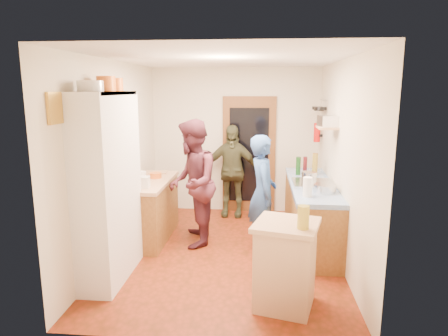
# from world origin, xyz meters

# --- Properties ---
(floor) EXTENTS (3.00, 4.00, 0.02)m
(floor) POSITION_xyz_m (0.00, 0.00, -0.01)
(floor) COLOR maroon
(floor) RESTS_ON ground
(ceiling) EXTENTS (3.00, 4.00, 0.02)m
(ceiling) POSITION_xyz_m (0.00, 0.00, 2.61)
(ceiling) COLOR silver
(ceiling) RESTS_ON ground
(wall_back) EXTENTS (3.00, 0.02, 2.60)m
(wall_back) POSITION_xyz_m (0.00, 2.01, 1.30)
(wall_back) COLOR beige
(wall_back) RESTS_ON ground
(wall_front) EXTENTS (3.00, 0.02, 2.60)m
(wall_front) POSITION_xyz_m (0.00, -2.01, 1.30)
(wall_front) COLOR beige
(wall_front) RESTS_ON ground
(wall_left) EXTENTS (0.02, 4.00, 2.60)m
(wall_left) POSITION_xyz_m (-1.51, 0.00, 1.30)
(wall_left) COLOR beige
(wall_left) RESTS_ON ground
(wall_right) EXTENTS (0.02, 4.00, 2.60)m
(wall_right) POSITION_xyz_m (1.51, 0.00, 1.30)
(wall_right) COLOR beige
(wall_right) RESTS_ON ground
(door_frame) EXTENTS (0.95, 0.06, 2.10)m
(door_frame) POSITION_xyz_m (0.25, 1.97, 1.05)
(door_frame) COLOR brown
(door_frame) RESTS_ON ground
(door_glass) EXTENTS (0.70, 0.02, 1.70)m
(door_glass) POSITION_xyz_m (0.25, 1.94, 1.05)
(door_glass) COLOR black
(door_glass) RESTS_ON door_frame
(hutch_body) EXTENTS (0.40, 1.20, 2.20)m
(hutch_body) POSITION_xyz_m (-1.30, -0.80, 1.10)
(hutch_body) COLOR silver
(hutch_body) RESTS_ON ground
(hutch_top_shelf) EXTENTS (0.40, 1.14, 0.04)m
(hutch_top_shelf) POSITION_xyz_m (-1.30, -0.80, 2.18)
(hutch_top_shelf) COLOR silver
(hutch_top_shelf) RESTS_ON hutch_body
(plate_stack) EXTENTS (0.27, 0.27, 0.11)m
(plate_stack) POSITION_xyz_m (-1.30, -1.13, 2.26)
(plate_stack) COLOR white
(plate_stack) RESTS_ON hutch_top_shelf
(orange_pot_a) EXTENTS (0.21, 0.21, 0.17)m
(orange_pot_a) POSITION_xyz_m (-1.30, -0.70, 2.28)
(orange_pot_a) COLOR orange
(orange_pot_a) RESTS_ON hutch_top_shelf
(orange_pot_b) EXTENTS (0.18, 0.18, 0.16)m
(orange_pot_b) POSITION_xyz_m (-1.30, -0.40, 2.28)
(orange_pot_b) COLOR orange
(orange_pot_b) RESTS_ON hutch_top_shelf
(left_counter_base) EXTENTS (0.60, 1.40, 0.85)m
(left_counter_base) POSITION_xyz_m (-1.20, 0.45, 0.42)
(left_counter_base) COLOR olive
(left_counter_base) RESTS_ON ground
(left_counter_top) EXTENTS (0.64, 1.44, 0.05)m
(left_counter_top) POSITION_xyz_m (-1.20, 0.45, 0.88)
(left_counter_top) COLOR tan
(left_counter_top) RESTS_ON left_counter_base
(toaster) EXTENTS (0.22, 0.15, 0.16)m
(toaster) POSITION_xyz_m (-1.15, -0.02, 0.98)
(toaster) COLOR white
(toaster) RESTS_ON left_counter_top
(kettle) EXTENTS (0.18, 0.18, 0.16)m
(kettle) POSITION_xyz_m (-1.25, 0.30, 0.98)
(kettle) COLOR white
(kettle) RESTS_ON left_counter_top
(orange_bowl) EXTENTS (0.22, 0.22, 0.08)m
(orange_bowl) POSITION_xyz_m (-1.12, 0.61, 0.94)
(orange_bowl) COLOR orange
(orange_bowl) RESTS_ON left_counter_top
(chopping_board) EXTENTS (0.32, 0.25, 0.02)m
(chopping_board) POSITION_xyz_m (-1.18, 0.96, 0.91)
(chopping_board) COLOR tan
(chopping_board) RESTS_ON left_counter_top
(right_counter_base) EXTENTS (0.60, 2.20, 0.84)m
(right_counter_base) POSITION_xyz_m (1.20, 0.50, 0.42)
(right_counter_base) COLOR olive
(right_counter_base) RESTS_ON ground
(right_counter_top) EXTENTS (0.62, 2.22, 0.06)m
(right_counter_top) POSITION_xyz_m (1.20, 0.50, 0.87)
(right_counter_top) COLOR #134EA0
(right_counter_top) RESTS_ON right_counter_base
(hob) EXTENTS (0.55, 0.58, 0.04)m
(hob) POSITION_xyz_m (1.20, 0.38, 0.92)
(hob) COLOR silver
(hob) RESTS_ON right_counter_top
(pot_on_hob) EXTENTS (0.21, 0.21, 0.13)m
(pot_on_hob) POSITION_xyz_m (1.15, 0.43, 1.01)
(pot_on_hob) COLOR silver
(pot_on_hob) RESTS_ON hob
(bottle_a) EXTENTS (0.09, 0.09, 0.29)m
(bottle_a) POSITION_xyz_m (1.05, 1.03, 1.04)
(bottle_a) COLOR #143F14
(bottle_a) RESTS_ON right_counter_top
(bottle_b) EXTENTS (0.08, 0.08, 0.26)m
(bottle_b) POSITION_xyz_m (1.18, 1.25, 1.03)
(bottle_b) COLOR #591419
(bottle_b) RESTS_ON right_counter_top
(bottle_c) EXTENTS (0.10, 0.10, 0.34)m
(bottle_c) POSITION_xyz_m (1.31, 1.06, 1.07)
(bottle_c) COLOR olive
(bottle_c) RESTS_ON right_counter_top
(paper_towel) EXTENTS (0.15, 0.15, 0.25)m
(paper_towel) POSITION_xyz_m (1.05, -0.26, 1.02)
(paper_towel) COLOR white
(paper_towel) RESTS_ON right_counter_top
(mixing_bowl) EXTENTS (0.29, 0.29, 0.11)m
(mixing_bowl) POSITION_xyz_m (1.30, -0.03, 0.95)
(mixing_bowl) COLOR silver
(mixing_bowl) RESTS_ON right_counter_top
(island_base) EXTENTS (0.67, 0.67, 0.86)m
(island_base) POSITION_xyz_m (0.73, -1.31, 0.43)
(island_base) COLOR tan
(island_base) RESTS_ON ground
(island_top) EXTENTS (0.76, 0.76, 0.05)m
(island_top) POSITION_xyz_m (0.73, -1.31, 0.89)
(island_top) COLOR tan
(island_top) RESTS_ON island_base
(cutting_board) EXTENTS (0.41, 0.36, 0.02)m
(cutting_board) POSITION_xyz_m (0.69, -1.25, 0.90)
(cutting_board) COLOR white
(cutting_board) RESTS_ON island_top
(oil_jar) EXTENTS (0.14, 0.14, 0.23)m
(oil_jar) POSITION_xyz_m (0.87, -1.47, 1.02)
(oil_jar) COLOR #AD9E2D
(oil_jar) RESTS_ON island_top
(pan_rail) EXTENTS (0.02, 0.65, 0.02)m
(pan_rail) POSITION_xyz_m (1.46, 1.52, 2.05)
(pan_rail) COLOR silver
(pan_rail) RESTS_ON wall_right
(pan_hang_a) EXTENTS (0.18, 0.18, 0.05)m
(pan_hang_a) POSITION_xyz_m (1.40, 1.35, 1.92)
(pan_hang_a) COLOR black
(pan_hang_a) RESTS_ON pan_rail
(pan_hang_b) EXTENTS (0.16, 0.16, 0.05)m
(pan_hang_b) POSITION_xyz_m (1.40, 1.55, 1.90)
(pan_hang_b) COLOR black
(pan_hang_b) RESTS_ON pan_rail
(pan_hang_c) EXTENTS (0.17, 0.17, 0.05)m
(pan_hang_c) POSITION_xyz_m (1.40, 1.75, 1.91)
(pan_hang_c) COLOR black
(pan_hang_c) RESTS_ON pan_rail
(wall_shelf) EXTENTS (0.26, 0.42, 0.03)m
(wall_shelf) POSITION_xyz_m (1.37, 0.45, 1.70)
(wall_shelf) COLOR tan
(wall_shelf) RESTS_ON wall_right
(radio) EXTENTS (0.26, 0.33, 0.15)m
(radio) POSITION_xyz_m (1.37, 0.45, 1.79)
(radio) COLOR silver
(radio) RESTS_ON wall_shelf
(ext_bracket) EXTENTS (0.06, 0.10, 0.04)m
(ext_bracket) POSITION_xyz_m (1.47, 1.70, 1.45)
(ext_bracket) COLOR black
(ext_bracket) RESTS_ON wall_right
(fire_extinguisher) EXTENTS (0.11, 0.11, 0.32)m
(fire_extinguisher) POSITION_xyz_m (1.41, 1.70, 1.50)
(fire_extinguisher) COLOR red
(fire_extinguisher) RESTS_ON wall_right
(picture_frame) EXTENTS (0.03, 0.25, 0.30)m
(picture_frame) POSITION_xyz_m (-1.48, -1.55, 2.05)
(picture_frame) COLOR gold
(picture_frame) RESTS_ON wall_left
(person_hob) EXTENTS (0.46, 0.64, 1.62)m
(person_hob) POSITION_xyz_m (0.53, 0.20, 0.81)
(person_hob) COLOR #2B4E8F
(person_hob) RESTS_ON ground
(person_left) EXTENTS (0.79, 0.96, 1.82)m
(person_left) POSITION_xyz_m (-0.48, 0.33, 0.91)
(person_left) COLOR #491E28
(person_left) RESTS_ON ground
(person_back) EXTENTS (0.97, 0.45, 1.62)m
(person_back) POSITION_xyz_m (-0.03, 1.67, 0.81)
(person_back) COLOR #3B3D25
(person_back) RESTS_ON ground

